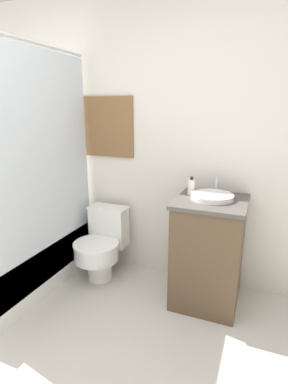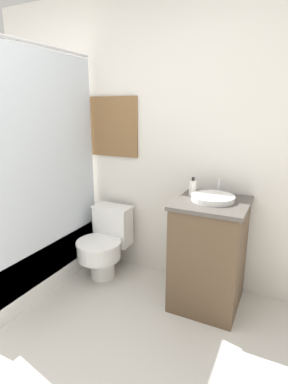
% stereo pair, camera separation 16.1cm
% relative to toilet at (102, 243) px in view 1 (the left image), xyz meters
% --- Properties ---
extents(wall_back, '(3.07, 0.07, 2.50)m').
position_rel_toilet_xyz_m(wall_back, '(0.20, 0.30, 0.93)').
color(wall_back, silver).
rests_on(wall_back, ground_plane).
extents(shower_area, '(0.57, 1.35, 1.98)m').
position_rel_toilet_xyz_m(shower_area, '(-0.53, -0.40, -0.05)').
color(shower_area, white).
rests_on(shower_area, ground_plane).
extents(toilet, '(0.40, 0.54, 0.64)m').
position_rel_toilet_xyz_m(toilet, '(0.00, 0.00, 0.00)').
color(toilet, white).
rests_on(toilet, ground_plane).
extents(vanity, '(0.53, 0.55, 0.86)m').
position_rel_toilet_xyz_m(vanity, '(0.97, -0.01, 0.11)').
color(vanity, brown).
rests_on(vanity, ground_plane).
extents(sink, '(0.32, 0.36, 0.13)m').
position_rel_toilet_xyz_m(sink, '(0.97, 0.01, 0.56)').
color(sink, white).
rests_on(sink, vanity).
extents(soap_bottle, '(0.06, 0.06, 0.15)m').
position_rel_toilet_xyz_m(soap_bottle, '(0.79, 0.08, 0.60)').
color(soap_bottle, silver).
rests_on(soap_bottle, vanity).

